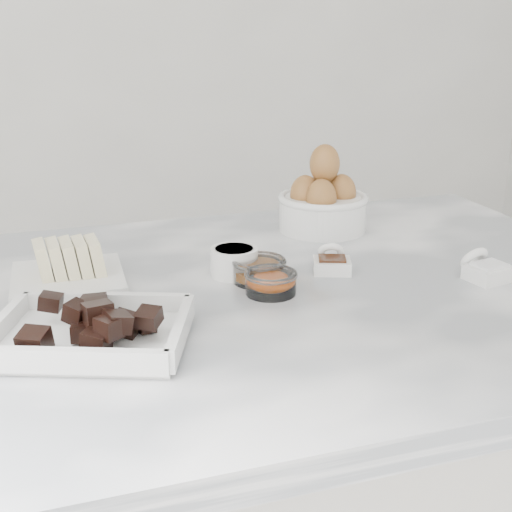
{
  "coord_description": "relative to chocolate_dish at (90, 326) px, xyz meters",
  "views": [
    {
      "loc": [
        -0.29,
        -0.9,
        1.32
      ],
      "look_at": [
        0.02,
        0.03,
        0.98
      ],
      "focal_mm": 50.0,
      "sensor_mm": 36.0,
      "label": 1
    }
  ],
  "objects": [
    {
      "name": "honey_bowl",
      "position": [
        0.26,
        0.14,
        -0.01
      ],
      "size": [
        0.08,
        0.08,
        0.04
      ],
      "color": "white",
      "rests_on": "marble_slab"
    },
    {
      "name": "vanilla_spoon",
      "position": [
        0.38,
        0.14,
        -0.01
      ],
      "size": [
        0.07,
        0.08,
        0.04
      ],
      "color": "white",
      "rests_on": "marble_slab"
    },
    {
      "name": "salt_spoon",
      "position": [
        0.58,
        0.04,
        -0.01
      ],
      "size": [
        0.07,
        0.08,
        0.05
      ],
      "color": "white",
      "rests_on": "marble_slab"
    },
    {
      "name": "marble_slab",
      "position": [
        0.23,
        0.11,
        -0.04
      ],
      "size": [
        1.2,
        0.8,
        0.04
      ],
      "primitive_type": "cube",
      "color": "silver",
      "rests_on": "cabinet"
    },
    {
      "name": "egg_bowl",
      "position": [
        0.45,
        0.35,
        0.03
      ],
      "size": [
        0.16,
        0.16,
        0.16
      ],
      "color": "white",
      "rests_on": "marble_slab"
    },
    {
      "name": "sugar_ramekin",
      "position": [
        0.23,
        0.17,
        -0.0
      ],
      "size": [
        0.07,
        0.07,
        0.04
      ],
      "color": "white",
      "rests_on": "marble_slab"
    },
    {
      "name": "butter_plate",
      "position": [
        -0.01,
        0.22,
        -0.0
      ],
      "size": [
        0.17,
        0.17,
        0.06
      ],
      "color": "white",
      "rests_on": "marble_slab"
    },
    {
      "name": "chocolate_dish",
      "position": [
        0.0,
        0.0,
        0.0
      ],
      "size": [
        0.27,
        0.24,
        0.06
      ],
      "color": "white",
      "rests_on": "marble_slab"
    },
    {
      "name": "zest_bowl",
      "position": [
        0.26,
        0.09,
        -0.01
      ],
      "size": [
        0.08,
        0.08,
        0.03
      ],
      "color": "white",
      "rests_on": "marble_slab"
    }
  ]
}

